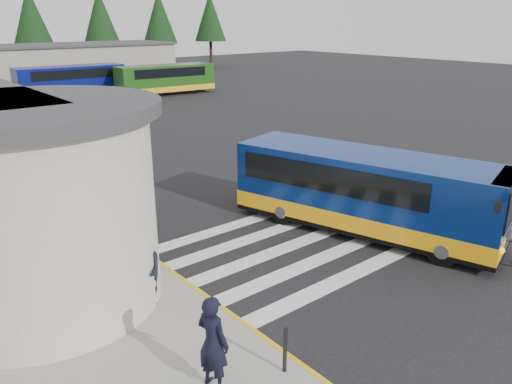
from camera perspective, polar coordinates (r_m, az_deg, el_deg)
ground at (r=16.20m, az=2.66°, el=-5.00°), size 140.00×140.00×0.00m
curb_strip at (r=17.32m, az=-16.54°, el=-3.87°), size 0.12×34.00×0.16m
crosswalk at (r=15.36m, az=3.28°, el=-6.41°), size 8.00×5.35×0.01m
depot_building at (r=55.44m, az=-23.32°, el=13.04°), size 26.40×8.40×4.20m
tree_line at (r=63.03m, az=-25.90°, el=17.55°), size 58.40×4.40×10.00m
transit_bus at (r=16.51m, az=12.45°, el=-0.31°), size 5.09×9.50×2.61m
pedestrian_a at (r=9.46m, az=-4.94°, el=-16.78°), size 0.60×0.78×1.89m
pedestrian_b at (r=12.08m, az=-12.60°, el=-8.73°), size 0.73×0.92×1.85m
bollard at (r=10.03m, az=3.33°, el=-17.51°), size 0.08×0.08×1.00m
far_bus_a at (r=47.72m, az=-20.43°, el=11.92°), size 9.24×3.04×2.35m
far_bus_b at (r=47.37m, az=-10.30°, el=12.70°), size 9.04×3.21×2.29m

